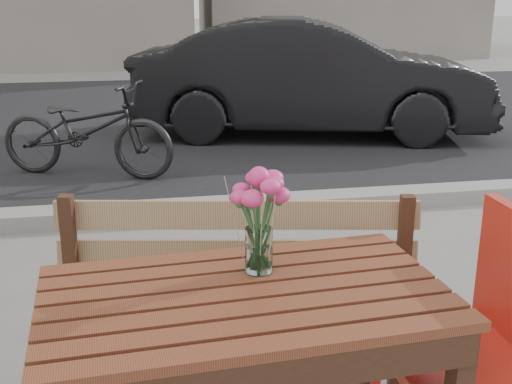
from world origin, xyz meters
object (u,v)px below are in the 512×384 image
red_chair (481,331)px  bicycle (86,130)px  main_vase (259,208)px  parked_car (311,78)px  main_table (245,328)px

red_chair → bicycle: red_chair is taller
bicycle → red_chair: bearing=-137.6°
main_vase → parked_car: size_ratio=0.09×
main_table → parked_car: bearing=69.1°
main_table → red_chair: red_chair is taller
bicycle → main_table: bearing=-147.7°
red_chair → main_vase: bearing=-101.7°
main_vase → main_table: bearing=-116.6°
red_chair → main_vase: main_vase is taller
main_vase → parked_car: bearing=73.0°
main_vase → bicycle: bearing=101.6°
red_chair → main_vase: (-0.72, 0.15, 0.42)m
bicycle → parked_car: bearing=-39.0°
main_vase → bicycle: size_ratio=0.21×
main_table → parked_car: (1.70, 5.48, 0.04)m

